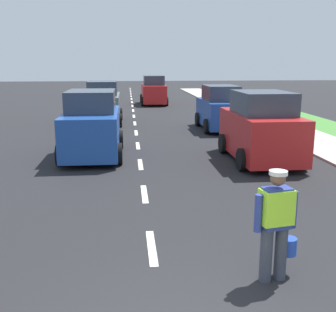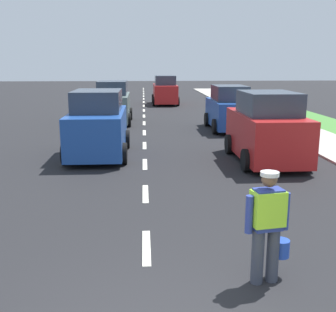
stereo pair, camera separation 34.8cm
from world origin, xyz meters
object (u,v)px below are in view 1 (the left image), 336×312
(car_oncoming_lead, at_px, (92,126))
(car_oncoming_second, at_px, (103,104))
(car_parked_curbside, at_px, (261,129))
(car_parked_far, at_px, (220,109))
(road_worker, at_px, (277,220))
(car_outgoing_far, at_px, (154,91))

(car_oncoming_lead, bearing_deg, car_oncoming_second, 90.35)
(car_parked_curbside, distance_m, car_parked_far, 6.49)
(road_worker, height_order, car_oncoming_lead, car_oncoming_lead)
(car_outgoing_far, bearing_deg, road_worker, -89.79)
(road_worker, height_order, car_parked_curbside, car_parked_curbside)
(car_oncoming_lead, bearing_deg, road_worker, -68.99)
(car_oncoming_second, distance_m, car_parked_far, 6.18)
(road_worker, height_order, car_parked_far, car_parked_far)
(car_oncoming_second, height_order, car_parked_curbside, car_parked_curbside)
(road_worker, bearing_deg, car_oncoming_second, 101.56)
(car_outgoing_far, bearing_deg, car_oncoming_second, -108.26)
(car_parked_curbside, xyz_separation_m, car_parked_far, (0.11, 6.49, -0.08))
(car_oncoming_lead, xyz_separation_m, car_outgoing_far, (3.22, 17.69, -0.02))
(road_worker, distance_m, car_oncoming_second, 16.76)
(car_oncoming_lead, bearing_deg, car_parked_curbside, -12.62)
(car_parked_far, bearing_deg, car_oncoming_second, 155.75)
(car_oncoming_second, bearing_deg, road_worker, -78.44)
(car_oncoming_second, xyz_separation_m, car_parked_far, (5.64, -2.54, -0.06))
(road_worker, xyz_separation_m, car_outgoing_far, (-0.10, 26.31, 0.08))
(car_oncoming_second, bearing_deg, car_parked_curbside, -58.54)
(car_outgoing_far, distance_m, car_parked_far, 12.65)
(car_parked_curbside, bearing_deg, car_oncoming_lead, 167.38)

